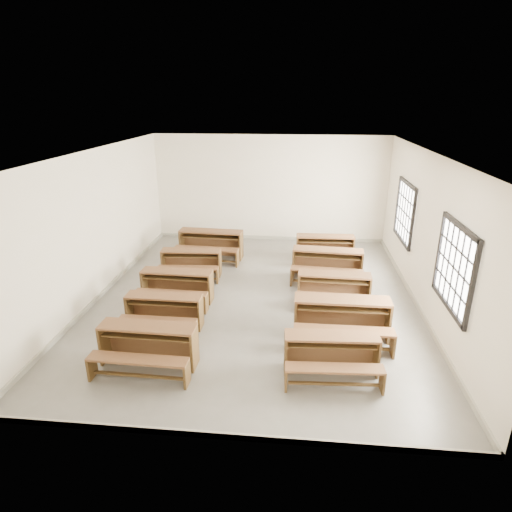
# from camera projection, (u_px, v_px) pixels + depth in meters

# --- Properties ---
(room) EXTENTS (8.50, 8.50, 3.20)m
(room) POSITION_uv_depth(u_px,v_px,m) (260.00, 204.00, 8.81)
(room) COLOR slate
(room) RESTS_ON ground
(desk_set_0) EXTENTS (1.62, 0.87, 0.72)m
(desk_set_0) POSITION_uv_depth(u_px,v_px,m) (148.00, 343.00, 7.03)
(desk_set_0) COLOR brown
(desk_set_0) RESTS_ON ground
(desk_set_1) EXTENTS (1.47, 0.78, 0.66)m
(desk_set_1) POSITION_uv_depth(u_px,v_px,m) (164.00, 309.00, 8.23)
(desk_set_1) COLOR brown
(desk_set_1) RESTS_ON ground
(desk_set_2) EXTENTS (1.57, 0.84, 0.69)m
(desk_set_2) POSITION_uv_depth(u_px,v_px,m) (177.00, 284.00, 9.30)
(desk_set_2) COLOR brown
(desk_set_2) RESTS_ON ground
(desk_set_3) EXTENTS (1.51, 0.83, 0.66)m
(desk_set_3) POSITION_uv_depth(u_px,v_px,m) (191.00, 261.00, 10.65)
(desk_set_3) COLOR brown
(desk_set_3) RESTS_ON ground
(desk_set_4) EXTENTS (1.79, 1.01, 0.78)m
(desk_set_4) POSITION_uv_depth(u_px,v_px,m) (211.00, 242.00, 11.79)
(desk_set_4) COLOR brown
(desk_set_4) RESTS_ON ground
(desk_set_5) EXTENTS (1.54, 0.86, 0.68)m
(desk_set_5) POSITION_uv_depth(u_px,v_px,m) (331.00, 352.00, 6.83)
(desk_set_5) COLOR brown
(desk_set_5) RESTS_ON ground
(desk_set_6) EXTENTS (1.74, 0.91, 0.78)m
(desk_set_6) POSITION_uv_depth(u_px,v_px,m) (342.00, 316.00, 7.82)
(desk_set_6) COLOR brown
(desk_set_6) RESTS_ON ground
(desk_set_7) EXTENTS (1.57, 0.86, 0.69)m
(desk_set_7) POSITION_uv_depth(u_px,v_px,m) (334.00, 287.00, 9.15)
(desk_set_7) COLOR brown
(desk_set_7) RESTS_ON ground
(desk_set_8) EXTENTS (1.75, 1.01, 0.76)m
(desk_set_8) POSITION_uv_depth(u_px,v_px,m) (327.00, 262.00, 10.41)
(desk_set_8) COLOR brown
(desk_set_8) RESTS_ON ground
(desk_set_9) EXTENTS (1.58, 0.85, 0.70)m
(desk_set_9) POSITION_uv_depth(u_px,v_px,m) (325.00, 246.00, 11.62)
(desk_set_9) COLOR brown
(desk_set_9) RESTS_ON ground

